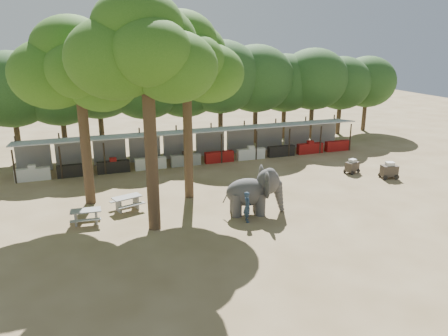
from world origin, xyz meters
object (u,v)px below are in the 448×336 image
object	(u,v)px
yard_tree_left	(76,67)
handler	(247,207)
cart_back	(352,166)
yard_tree_center	(143,50)
picnic_table_far	(127,201)
cart_front	(389,170)
picnic_table_near	(86,215)
yard_tree_back	(183,59)
elephant	(255,191)

from	to	relation	value
yard_tree_left	handler	world-z (taller)	yard_tree_left
handler	cart_back	distance (m)	12.22
yard_tree_center	picnic_table_far	distance (m)	9.20
yard_tree_center	handler	size ratio (longest dim) A/B	6.94
picnic_table_far	cart_front	xyz separation A→B (m)	(18.61, -0.27, 0.06)
yard_tree_left	cart_back	distance (m)	20.46
yard_tree_left	cart_back	size ratio (longest dim) A/B	8.65
picnic_table_near	picnic_table_far	distance (m)	2.71
yard_tree_center	handler	world-z (taller)	yard_tree_center
yard_tree_back	cart_back	xyz separation A→B (m)	(12.96, 0.62, -8.01)
yard_tree_left	handler	distance (m)	12.50
yard_tree_back	handler	world-z (taller)	yard_tree_back
handler	picnic_table_near	size ratio (longest dim) A/B	1.01
elephant	picnic_table_near	bearing A→B (deg)	-178.55
handler	picnic_table_near	world-z (taller)	handler
cart_back	yard_tree_back	bearing A→B (deg)	163.74
elephant	cart_back	distance (m)	11.02
yard_tree_back	picnic_table_near	world-z (taller)	yard_tree_back
elephant	yard_tree_left	bearing A→B (deg)	162.52
cart_front	cart_back	xyz separation A→B (m)	(-1.76, 1.95, -0.06)
yard_tree_back	picnic_table_far	size ratio (longest dim) A/B	5.66
picnic_table_far	cart_front	distance (m)	18.61
cart_front	cart_back	distance (m)	2.63
elephant	handler	bearing A→B (deg)	-119.24
elephant	picnic_table_far	size ratio (longest dim) A/B	1.79
elephant	cart_front	size ratio (longest dim) A/B	2.62
elephant	cart_front	distance (m)	12.06
yard_tree_left	elephant	xyz separation A→B (m)	(9.00, -5.02, -6.86)
cart_front	cart_back	size ratio (longest dim) A/B	1.08
yard_tree_back	picnic_table_near	bearing A→B (deg)	-159.47
picnic_table_near	cart_back	bearing A→B (deg)	13.90
picnic_table_far	cart_front	world-z (taller)	cart_front
yard_tree_center	cart_back	world-z (taller)	yard_tree_center
yard_tree_back	handler	bearing A→B (deg)	-67.01
yard_tree_back	elephant	world-z (taller)	yard_tree_back
picnic_table_near	cart_back	distance (m)	19.46
yard_tree_back	picnic_table_near	size ratio (longest dim) A/B	6.60
yard_tree_left	yard_tree_center	distance (m)	5.92
picnic_table_far	cart_back	xyz separation A→B (m)	(16.85, 1.69, -0.01)
elephant	picnic_table_far	distance (m)	7.53
yard_tree_back	handler	xyz separation A→B (m)	(2.13, -5.02, -7.67)
yard_tree_left	picnic_table_near	size ratio (longest dim) A/B	6.40
yard_tree_left	yard_tree_back	world-z (taller)	yard_tree_back
yard_tree_center	picnic_table_near	xyz separation A→B (m)	(-3.27, 1.65, -8.69)
handler	cart_front	bearing A→B (deg)	-63.59
picnic_table_near	picnic_table_far	world-z (taller)	picnic_table_far
yard_tree_center	picnic_table_near	world-z (taller)	yard_tree_center
yard_tree_left	handler	bearing A→B (deg)	-36.52
yard_tree_center	elephant	world-z (taller)	yard_tree_center
yard_tree_left	cart_front	world-z (taller)	yard_tree_left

